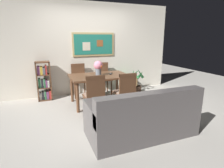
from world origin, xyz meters
name	(u,v)px	position (x,y,z in m)	size (l,w,h in m)	color
ground_plane	(107,110)	(0.00, 0.00, 0.00)	(12.00, 12.00, 0.00)	#B7B2A8
wall_back_with_painting	(88,49)	(0.00, 1.59, 1.30)	(5.20, 0.14, 2.60)	silver
dining_table	(100,79)	(0.01, 0.51, 0.63)	(1.42, 0.93, 0.72)	brown
dining_chair_near_right	(126,90)	(0.33, -0.30, 0.54)	(0.40, 0.41, 0.91)	brown
dining_chair_far_left	(79,77)	(-0.35, 1.32, 0.54)	(0.40, 0.41, 0.91)	brown
dining_chair_near_left	(94,93)	(-0.34, -0.25, 0.54)	(0.40, 0.41, 0.91)	brown
dining_chair_far_right	(103,76)	(0.36, 1.30, 0.54)	(0.40, 0.41, 0.91)	brown
leather_couch	(143,118)	(0.20, -1.25, 0.31)	(1.80, 0.84, 0.84)	#514C4C
bookshelf	(44,82)	(-1.28, 1.31, 0.48)	(0.36, 0.28, 1.03)	brown
potted_ivy	(129,81)	(1.22, 1.33, 0.29)	(0.38, 0.38, 0.57)	#4C4742
potted_palm	(137,83)	(1.37, 1.07, 0.28)	(0.39, 0.42, 0.74)	brown
flower_vase	(98,67)	(-0.03, 0.47, 0.94)	(0.22, 0.22, 0.36)	slate
tv_remote	(111,74)	(0.31, 0.54, 0.74)	(0.12, 0.16, 0.02)	black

